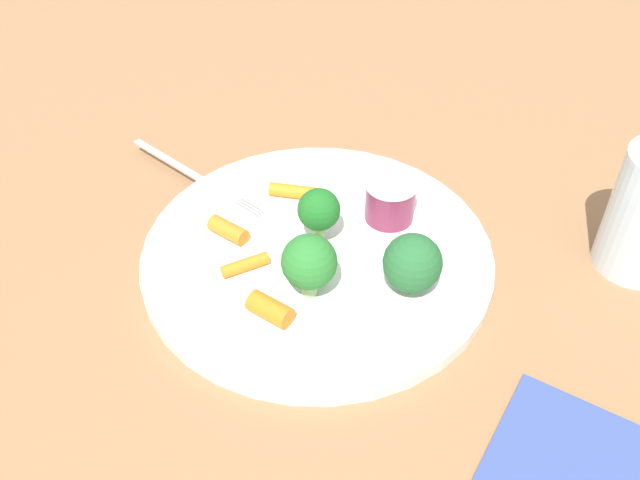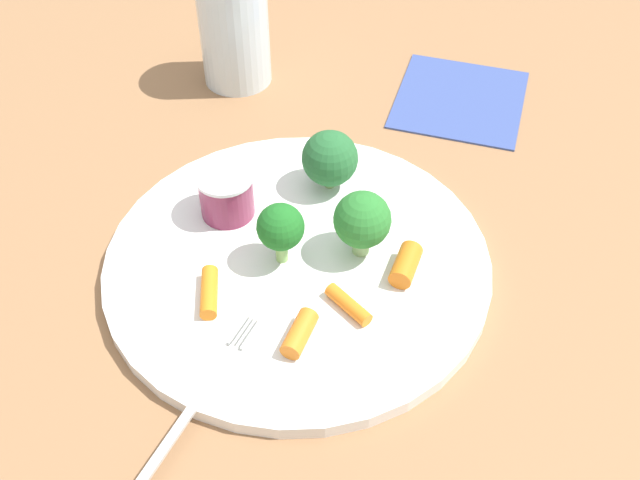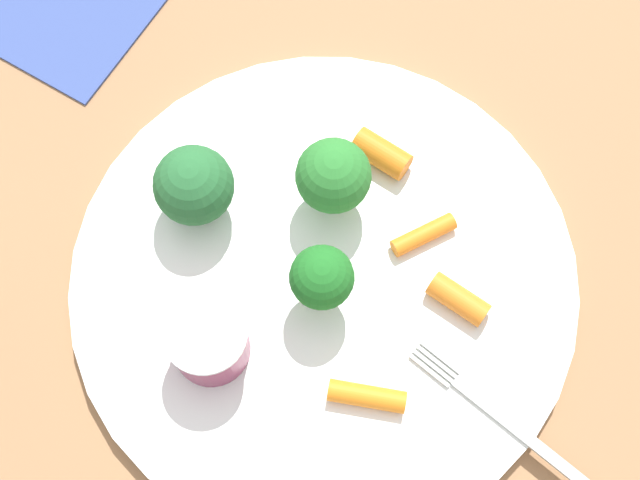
% 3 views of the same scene
% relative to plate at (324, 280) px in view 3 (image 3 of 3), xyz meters
% --- Properties ---
extents(ground_plane, '(2.40, 2.40, 0.00)m').
position_rel_plate_xyz_m(ground_plane, '(0.00, 0.00, -0.01)').
color(ground_plane, '#956944').
extents(plate, '(0.30, 0.30, 0.01)m').
position_rel_plate_xyz_m(plate, '(0.00, 0.00, 0.00)').
color(plate, white).
rests_on(plate, ground_plane).
extents(sauce_cup, '(0.05, 0.05, 0.04)m').
position_rel_plate_xyz_m(sauce_cup, '(-0.06, -0.05, 0.03)').
color(sauce_cup, '#802949').
rests_on(sauce_cup, plate).
extents(broccoli_floret_0, '(0.04, 0.04, 0.06)m').
position_rel_plate_xyz_m(broccoli_floret_0, '(-0.00, 0.05, 0.04)').
color(broccoli_floret_0, '#8FB675').
rests_on(broccoli_floret_0, plate).
extents(broccoli_floret_1, '(0.04, 0.04, 0.05)m').
position_rel_plate_xyz_m(broccoli_floret_1, '(-0.00, -0.01, 0.04)').
color(broccoli_floret_1, '#8EBB67').
rests_on(broccoli_floret_1, plate).
extents(broccoli_floret_2, '(0.05, 0.05, 0.05)m').
position_rel_plate_xyz_m(broccoli_floret_2, '(-0.08, 0.04, 0.04)').
color(broccoli_floret_2, '#86AB66').
rests_on(broccoli_floret_2, plate).
extents(carrot_stick_0, '(0.04, 0.03, 0.02)m').
position_rel_plate_xyz_m(carrot_stick_0, '(0.08, -0.01, 0.01)').
color(carrot_stick_0, orange).
rests_on(carrot_stick_0, plate).
extents(carrot_stick_1, '(0.04, 0.03, 0.01)m').
position_rel_plate_xyz_m(carrot_stick_1, '(0.06, 0.03, 0.01)').
color(carrot_stick_1, orange).
rests_on(carrot_stick_1, plate).
extents(carrot_stick_2, '(0.04, 0.02, 0.01)m').
position_rel_plate_xyz_m(carrot_stick_2, '(0.03, -0.07, 0.01)').
color(carrot_stick_2, orange).
rests_on(carrot_stick_2, plate).
extents(carrot_stick_3, '(0.04, 0.03, 0.02)m').
position_rel_plate_xyz_m(carrot_stick_3, '(0.03, 0.08, 0.01)').
color(carrot_stick_3, orange).
rests_on(carrot_stick_3, plate).
extents(fork, '(0.15, 0.11, 0.00)m').
position_rel_plate_xyz_m(fork, '(0.13, -0.09, 0.01)').
color(fork, beige).
rests_on(fork, plate).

